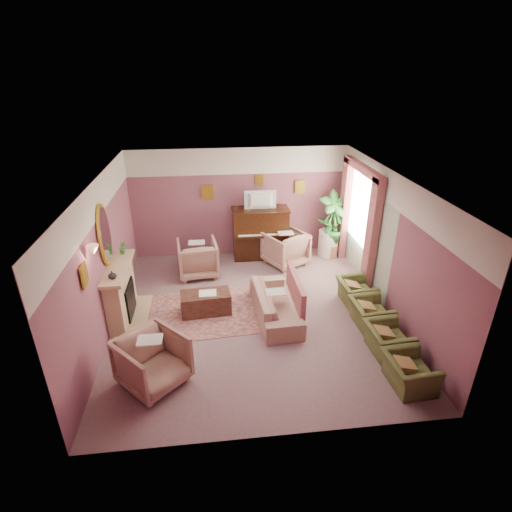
{
  "coord_description": "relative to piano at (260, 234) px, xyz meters",
  "views": [
    {
      "loc": [
        -0.72,
        -6.82,
        4.64
      ],
      "look_at": [
        0.12,
        0.4,
        1.12
      ],
      "focal_mm": 28.0,
      "sensor_mm": 36.0,
      "label": 1
    }
  ],
  "objects": [
    {
      "name": "picture_rail_band",
      "position": [
        -0.5,
        0.31,
        1.82
      ],
      "size": [
        5.5,
        0.01,
        0.65
      ],
      "primitive_type": "cube",
      "color": "silver",
      "rests_on": "wall_back"
    },
    {
      "name": "wall_right",
      "position": [
        2.25,
        -2.68,
        0.75
      ],
      "size": [
        0.02,
        6.0,
        2.8
      ],
      "primitive_type": "cube",
      "color": "#6A3E58",
      "rests_on": "floor"
    },
    {
      "name": "television",
      "position": [
        0.0,
        -0.05,
        0.95
      ],
      "size": [
        0.8,
        0.12,
        0.48
      ],
      "primitive_type": "imported",
      "color": "black",
      "rests_on": "piano"
    },
    {
      "name": "mirror_glass",
      "position": [
        -3.17,
        -2.48,
        1.15
      ],
      "size": [
        0.01,
        0.6,
        1.06
      ],
      "primitive_type": "ellipsoid",
      "color": "silver",
      "rests_on": "wall_left"
    },
    {
      "name": "mantel_plant",
      "position": [
        -3.05,
        -1.93,
        0.64
      ],
      "size": [
        0.16,
        0.16,
        0.28
      ],
      "primitive_type": "imported",
      "color": "#307D30",
      "rests_on": "mantel_shelf"
    },
    {
      "name": "sofa_throw",
      "position": [
        0.36,
        -2.78,
        -0.05
      ],
      "size": [
        0.1,
        1.46,
        0.53
      ],
      "primitive_type": "cube",
      "color": "#A75359",
      "rests_on": "sofa"
    },
    {
      "name": "coffee_table",
      "position": [
        -1.44,
        -2.51,
        -0.43
      ],
      "size": [
        1.04,
        0.58,
        0.45
      ],
      "primitive_type": "cube",
      "rotation": [
        0.0,
        0.0,
        0.08
      ],
      "color": "#48261D",
      "rests_on": "floor"
    },
    {
      "name": "print_back_mid",
      "position": [
        0.0,
        0.28,
        1.35
      ],
      "size": [
        0.22,
        0.03,
        0.26
      ],
      "primitive_type": "cube",
      "color": "gold",
      "rests_on": "wall_back"
    },
    {
      "name": "table_paper",
      "position": [
        -1.39,
        -2.51,
        -0.2
      ],
      "size": [
        0.35,
        0.28,
        0.01
      ],
      "primitive_type": "cube",
      "color": "white",
      "rests_on": "coffee_table"
    },
    {
      "name": "side_plant_big",
      "position": [
        1.8,
        -0.13,
        0.22
      ],
      "size": [
        0.3,
        0.3,
        0.34
      ],
      "primitive_type": "imported",
      "color": "#307D30",
      "rests_on": "side_table"
    },
    {
      "name": "olive_chair_b",
      "position": [
        1.74,
        -4.14,
        -0.31
      ],
      "size": [
        0.56,
        0.79,
        0.69
      ],
      "primitive_type": "imported",
      "color": "#4F5729",
      "rests_on": "floor"
    },
    {
      "name": "sconce_shade",
      "position": [
        -3.12,
        -3.53,
        1.33
      ],
      "size": [
        0.2,
        0.2,
        0.16
      ],
      "primitive_type": "cone",
      "color": "tan",
      "rests_on": "wall_left"
    },
    {
      "name": "floral_armchair_right",
      "position": [
        0.58,
        -0.5,
        -0.17
      ],
      "size": [
        0.91,
        0.91,
        0.95
      ],
      "primitive_type": "imported",
      "color": "tan",
      "rests_on": "floor"
    },
    {
      "name": "piano_top",
      "position": [
        0.0,
        0.0,
        0.66
      ],
      "size": [
        1.45,
        0.65,
        0.04
      ],
      "primitive_type": "cube",
      "color": "black",
      "rests_on": "piano"
    },
    {
      "name": "olive_chair_d",
      "position": [
        1.74,
        -2.5,
        -0.31
      ],
      "size": [
        0.56,
        0.79,
        0.69
      ],
      "primitive_type": "imported",
      "color": "#4F5729",
      "rests_on": "floor"
    },
    {
      "name": "wall_back",
      "position": [
        -0.5,
        0.32,
        0.75
      ],
      "size": [
        5.5,
        0.02,
        2.8
      ],
      "primitive_type": "cube",
      "color": "#6A3E58",
      "rests_on": "floor"
    },
    {
      "name": "wall_front",
      "position": [
        -0.5,
        -5.68,
        0.75
      ],
      "size": [
        5.5,
        0.02,
        2.8
      ],
      "primitive_type": "cube",
      "color": "#6A3E58",
      "rests_on": "floor"
    },
    {
      "name": "olive_chair_a",
      "position": [
        1.74,
        -4.96,
        -0.31
      ],
      "size": [
        0.56,
        0.79,
        0.69
      ],
      "primitive_type": "imported",
      "color": "#4F5729",
      "rests_on": "floor"
    },
    {
      "name": "mirror_frame",
      "position": [
        -3.2,
        -2.48,
        1.15
      ],
      "size": [
        0.04,
        0.72,
        1.2
      ],
      "primitive_type": "ellipsoid",
      "color": "gold",
      "rests_on": "wall_left"
    },
    {
      "name": "mantel_shelf",
      "position": [
        -3.06,
        -2.48,
        0.47
      ],
      "size": [
        0.4,
        1.55,
        0.07
      ],
      "primitive_type": "cube",
      "color": "tan",
      "rests_on": "fireplace_surround"
    },
    {
      "name": "area_rug",
      "position": [
        -1.37,
        -2.53,
        -0.64
      ],
      "size": [
        2.62,
        1.96,
        0.01
      ],
      "primitive_type": "cube",
      "rotation": [
        0.0,
        0.0,
        0.07
      ],
      "color": "#985D57",
      "rests_on": "floor"
    },
    {
      "name": "print_left_wall",
      "position": [
        -3.21,
        -3.88,
        1.07
      ],
      "size": [
        0.03,
        0.28,
        0.36
      ],
      "primitive_type": "cube",
      "color": "gold",
      "rests_on": "wall_left"
    },
    {
      "name": "side_plant_small",
      "position": [
        1.92,
        -0.23,
        0.19
      ],
      "size": [
        0.16,
        0.16,
        0.28
      ],
      "primitive_type": "imported",
      "color": "#307D30",
      "rests_on": "side_table"
    },
    {
      "name": "side_table",
      "position": [
        1.8,
        -0.13,
        -0.3
      ],
      "size": [
        0.52,
        0.52,
        0.7
      ],
      "primitive_type": "cylinder",
      "color": "silver",
      "rests_on": "floor"
    },
    {
      "name": "hearth",
      "position": [
        -2.89,
        -2.48,
        -0.64
      ],
      "size": [
        0.55,
        1.5,
        0.02
      ],
      "primitive_type": "cube",
      "color": "tan",
      "rests_on": "floor"
    },
    {
      "name": "palm_plant",
      "position": [
        1.85,
        -0.23,
        0.41
      ],
      "size": [
        0.76,
        0.76,
        1.44
      ],
      "primitive_type": "imported",
      "color": "#307D30",
      "rests_on": "palm_pot"
    },
    {
      "name": "floral_armchair_front",
      "position": [
        -2.26,
        -4.44,
        -0.17
      ],
      "size": [
        0.91,
        0.91,
        0.95
      ],
      "primitive_type": "imported",
      "color": "tan",
      "rests_on": "floor"
    },
    {
      "name": "fireplace_inset",
      "position": [
        -2.99,
        -2.48,
        -0.25
      ],
      "size": [
        0.18,
        0.72,
        0.68
      ],
      "primitive_type": "cube",
      "color": "black",
      "rests_on": "floor"
    },
    {
      "name": "palm_pot",
      "position": [
        1.85,
        -0.23,
        -0.48
      ],
      "size": [
        0.34,
        0.34,
        0.34
      ],
      "primitive_type": "cylinder",
      "color": "#A4704B",
      "rests_on": "floor"
    },
    {
      "name": "piano",
      "position": [
        0.0,
        0.0,
        0.0
      ],
      "size": [
        1.4,
        0.6,
        1.3
      ],
      "primitive_type": "cube",
      "color": "black",
      "rests_on": "floor"
    },
    {
      "name": "fire_ember",
      "position": [
        -2.95,
        -2.48,
        -0.43
      ],
      "size": [
        0.06,
        0.54,
        0.1
      ],
      "primitive_type": "cube",
      "color": "#FD6B07",
      "rests_on": "floor"
    },
    {
      "name": "wall_left",
      "position": [
        -3.25,
        -2.68,
        0.75
      ],
      "size": [
        0.02,
        6.0,
        2.8
      ],
      "primitive_type": "cube",
      "color": "#6A3E58",
      "rests_on": "floor"
    },
    {
      "name": "piano_keyshelf",
      "position": [
        -0.0,
        -0.35,
        0.07
      ],
      "size": [
        1.3,
        0.12,
        0.06
      ],
      "primitive_type": "cube",
      "color": "black",
      "rests_on": "piano"
    },
    {
      "name": "curtain_right",
      "position": [
        2.12,
        -0.21,
        0.65
      ],
      "size": [
        0.16,
        0.34,
        2.6
      ],
      "primitive_type": "cube",
      "color": "#A75359",
      "rests_on": "floor"
    },
    {
      "name": "ceiling",
      "position": [
        -0.5,
        -2.68,
        2.15
      ],
      "size": [
        5.5,
        6.0,
        0.01
      ],
      "primitive_type": "cube",
      "color": "silver",
      "rests_on": "wall_back"
    },
    {
      "name": "floral_armchair_left",
      "position": [
        -1.62,
        -0.82,
        -0.17
      ],
      "size": [
        0.91,
        0.91,
        0.95
      ],
      "primitive_type": "imported",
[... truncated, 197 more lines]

